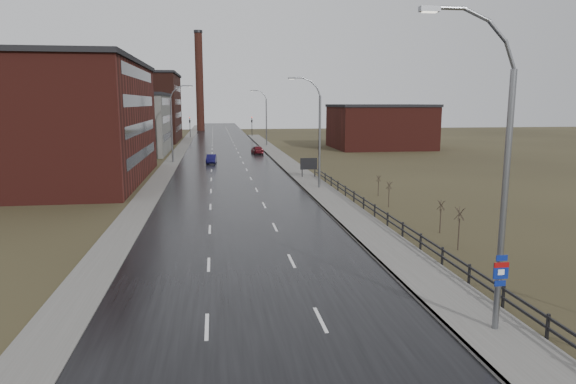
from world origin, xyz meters
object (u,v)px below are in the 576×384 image
object	(u,v)px
billboard	(309,164)
streetlight_main	(498,179)
car_near	(211,159)
car_far	(257,150)

from	to	relation	value
billboard	streetlight_main	bearing A→B (deg)	-90.86
car_near	car_far	bearing A→B (deg)	62.72
car_near	car_far	size ratio (longest dim) A/B	0.91
billboard	car_far	bearing A→B (deg)	96.93
billboard	car_near	world-z (taller)	billboard
streetlight_main	billboard	xyz separation A→B (m)	(0.63, 41.69, -4.41)
streetlight_main	billboard	bearing A→B (deg)	89.14
streetlight_main	car_near	distance (m)	59.56
car_far	streetlight_main	bearing A→B (deg)	87.11
billboard	car_near	size ratio (longest dim) A/B	0.62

